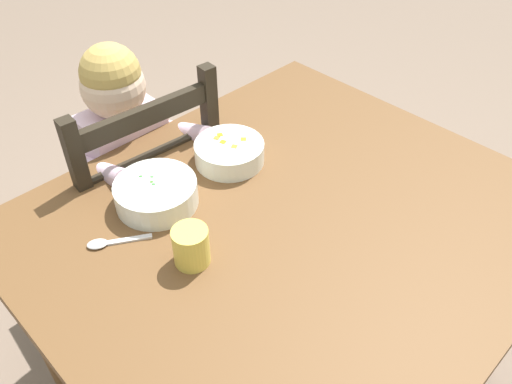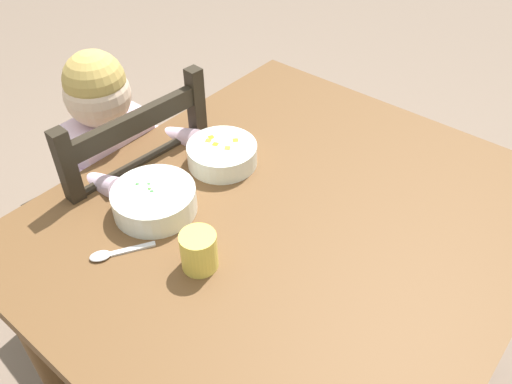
% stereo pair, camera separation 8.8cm
% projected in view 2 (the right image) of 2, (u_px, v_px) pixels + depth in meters
% --- Properties ---
extents(ground_plane, '(8.00, 8.00, 0.00)m').
position_uv_depth(ground_plane, '(281.00, 378.00, 1.65)').
color(ground_plane, '#7E6958').
extents(dining_table, '(1.13, 0.99, 0.72)m').
position_uv_depth(dining_table, '(289.00, 245.00, 1.24)').
color(dining_table, brown).
rests_on(dining_table, ground).
extents(dining_chair, '(0.45, 0.45, 0.91)m').
position_uv_depth(dining_chair, '(127.00, 213.00, 1.57)').
color(dining_chair, black).
rests_on(dining_chair, ground).
extents(child_figure, '(0.32, 0.31, 0.97)m').
position_uv_depth(child_figure, '(119.00, 164.00, 1.44)').
color(child_figure, silver).
rests_on(child_figure, ground).
extents(bowl_of_peas, '(0.19, 0.19, 0.06)m').
position_uv_depth(bowl_of_peas, '(154.00, 200.00, 1.16)').
color(bowl_of_peas, white).
rests_on(bowl_of_peas, dining_table).
extents(bowl_of_carrots, '(0.18, 0.18, 0.06)m').
position_uv_depth(bowl_of_carrots, '(222.00, 154.00, 1.29)').
color(bowl_of_carrots, white).
rests_on(bowl_of_carrots, dining_table).
extents(spoon, '(0.13, 0.09, 0.01)m').
position_uv_depth(spoon, '(110.00, 254.00, 1.07)').
color(spoon, silver).
rests_on(spoon, dining_table).
extents(drinking_cup, '(0.07, 0.07, 0.09)m').
position_uv_depth(drinking_cup, '(199.00, 251.00, 1.03)').
color(drinking_cup, '#E7D053').
rests_on(drinking_cup, dining_table).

